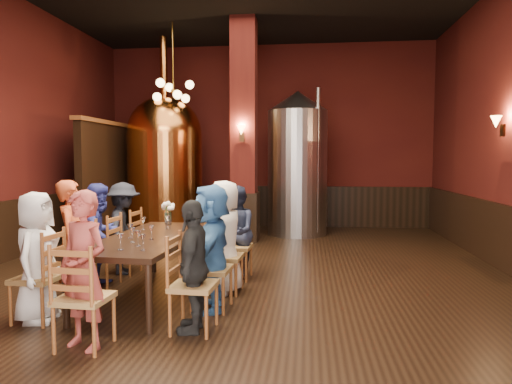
# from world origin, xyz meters

# --- Properties ---
(room) EXTENTS (10.00, 10.02, 4.50)m
(room) POSITION_xyz_m (0.00, 0.00, 2.25)
(room) COLOR black
(room) RESTS_ON ground
(wainscot_back) EXTENTS (7.90, 0.08, 1.00)m
(wainscot_back) POSITION_xyz_m (0.00, 4.96, 0.50)
(wainscot_back) COLOR black
(wainscot_back) RESTS_ON ground
(column) EXTENTS (0.58, 0.58, 4.50)m
(column) POSITION_xyz_m (-0.30, 2.80, 2.25)
(column) COLOR #47140F
(column) RESTS_ON ground
(partition) EXTENTS (0.22, 3.50, 2.40)m
(partition) POSITION_xyz_m (-3.20, 3.20, 1.20)
(partition) COLOR black
(partition) RESTS_ON ground
(pendant_cluster) EXTENTS (0.90, 0.90, 1.70)m
(pendant_cluster) POSITION_xyz_m (-1.80, 2.90, 3.10)
(pendant_cluster) COLOR #A57226
(pendant_cluster) RESTS_ON room
(sconce_wall) EXTENTS (0.20, 0.20, 0.36)m
(sconce_wall) POSITION_xyz_m (3.90, 0.80, 2.20)
(sconce_wall) COLOR black
(sconce_wall) RESTS_ON room
(sconce_column) EXTENTS (0.20, 0.20, 0.36)m
(sconce_column) POSITION_xyz_m (-0.30, 2.50, 2.20)
(sconce_column) COLOR black
(sconce_column) RESTS_ON column
(dining_table) EXTENTS (1.13, 2.45, 0.75)m
(dining_table) POSITION_xyz_m (-0.90, -1.11, 0.69)
(dining_table) COLOR black
(dining_table) RESTS_ON ground
(chair_0) EXTENTS (0.48, 0.48, 0.92)m
(chair_0) POSITION_xyz_m (-1.80, -2.06, 0.46)
(chair_0) COLOR #955326
(chair_0) RESTS_ON ground
(person_0) EXTENTS (0.51, 0.71, 1.36)m
(person_0) POSITION_xyz_m (-1.80, -2.06, 0.68)
(person_0) COLOR white
(person_0) RESTS_ON ground
(chair_1) EXTENTS (0.48, 0.48, 0.92)m
(chair_1) POSITION_xyz_m (-1.77, -1.39, 0.46)
(chair_1) COLOR #955326
(chair_1) RESTS_ON ground
(person_1) EXTENTS (0.46, 0.60, 1.45)m
(person_1) POSITION_xyz_m (-1.77, -1.39, 0.72)
(person_1) COLOR #A83E1C
(person_1) RESTS_ON ground
(chair_2) EXTENTS (0.48, 0.48, 0.92)m
(chair_2) POSITION_xyz_m (-1.73, -0.73, 0.46)
(chair_2) COLOR #955326
(chair_2) RESTS_ON ground
(person_2) EXTENTS (0.43, 0.71, 1.38)m
(person_2) POSITION_xyz_m (-1.73, -0.73, 0.69)
(person_2) COLOR navy
(person_2) RESTS_ON ground
(chair_3) EXTENTS (0.48, 0.48, 0.92)m
(chair_3) POSITION_xyz_m (-1.70, -0.06, 0.46)
(chair_3) COLOR #955326
(chair_3) RESTS_ON ground
(person_3) EXTENTS (0.69, 0.97, 1.35)m
(person_3) POSITION_xyz_m (-1.70, -0.06, 0.68)
(person_3) COLOR black
(person_3) RESTS_ON ground
(chair_4) EXTENTS (0.48, 0.48, 0.92)m
(chair_4) POSITION_xyz_m (-0.11, -2.15, 0.46)
(chair_4) COLOR #955326
(chair_4) RESTS_ON ground
(person_4) EXTENTS (0.36, 0.78, 1.31)m
(person_4) POSITION_xyz_m (-0.11, -2.15, 0.65)
(person_4) COLOR black
(person_4) RESTS_ON ground
(chair_5) EXTENTS (0.48, 0.48, 0.92)m
(chair_5) POSITION_xyz_m (-0.07, -1.48, 0.46)
(chair_5) COLOR #955326
(chair_5) RESTS_ON ground
(person_5) EXTENTS (0.58, 1.36, 1.42)m
(person_5) POSITION_xyz_m (-0.07, -1.48, 0.71)
(person_5) COLOR #396EAC
(person_5) RESTS_ON ground
(chair_6) EXTENTS (0.48, 0.48, 0.92)m
(chair_6) POSITION_xyz_m (-0.04, -0.82, 0.46)
(chair_6) COLOR #955326
(chair_6) RESTS_ON ground
(person_6) EXTENTS (0.61, 0.79, 1.43)m
(person_6) POSITION_xyz_m (-0.04, -0.82, 0.71)
(person_6) COLOR silver
(person_6) RESTS_ON ground
(chair_7) EXTENTS (0.48, 0.48, 0.92)m
(chair_7) POSITION_xyz_m (-0.00, -0.15, 0.46)
(chair_7) COLOR #955326
(chair_7) RESTS_ON ground
(person_7) EXTENTS (0.48, 0.70, 1.32)m
(person_7) POSITION_xyz_m (-0.00, -0.15, 0.66)
(person_7) COLOR #1D243B
(person_7) RESTS_ON ground
(chair_8) EXTENTS (0.48, 0.48, 0.92)m
(chair_8) POSITION_xyz_m (-0.99, -2.65, 0.46)
(chair_8) COLOR #955326
(chair_8) RESTS_ON ground
(person_8) EXTENTS (0.61, 0.51, 1.43)m
(person_8) POSITION_xyz_m (-0.99, -2.65, 0.71)
(person_8) COLOR #973932
(person_8) RESTS_ON ground
(copper_kettle) EXTENTS (1.83, 1.83, 4.33)m
(copper_kettle) POSITION_xyz_m (-2.15, 3.37, 1.58)
(copper_kettle) COLOR black
(copper_kettle) RESTS_ON ground
(steel_vessel) EXTENTS (1.38, 1.38, 3.18)m
(steel_vessel) POSITION_xyz_m (0.77, 3.72, 1.59)
(steel_vessel) COLOR #B2B2B7
(steel_vessel) RESTS_ON ground
(rose_vase) EXTENTS (0.20, 0.20, 0.34)m
(rose_vase) POSITION_xyz_m (-1.00, -0.10, 0.97)
(rose_vase) COLOR white
(rose_vase) RESTS_ON dining_table
(wine_glass_0) EXTENTS (0.07, 0.07, 0.17)m
(wine_glass_0) POSITION_xyz_m (-0.83, -1.73, 0.83)
(wine_glass_0) COLOR white
(wine_glass_0) RESTS_ON dining_table
(wine_glass_1) EXTENTS (0.07, 0.07, 0.17)m
(wine_glass_1) POSITION_xyz_m (-0.90, -0.47, 0.83)
(wine_glass_1) COLOR white
(wine_glass_1) RESTS_ON dining_table
(wine_glass_2) EXTENTS (0.07, 0.07, 0.17)m
(wine_glass_2) POSITION_xyz_m (-0.69, -1.95, 0.83)
(wine_glass_2) COLOR white
(wine_glass_2) RESTS_ON dining_table
(wine_glass_3) EXTENTS (0.07, 0.07, 0.17)m
(wine_glass_3) POSITION_xyz_m (-0.97, -1.52, 0.83)
(wine_glass_3) COLOR white
(wine_glass_3) RESTS_ON dining_table
(wine_glass_4) EXTENTS (0.07, 0.07, 0.17)m
(wine_glass_4) POSITION_xyz_m (-0.82, -1.33, 0.83)
(wine_glass_4) COLOR white
(wine_glass_4) RESTS_ON dining_table
(wine_glass_5) EXTENTS (0.07, 0.07, 0.17)m
(wine_glass_5) POSITION_xyz_m (-1.10, -1.26, 0.83)
(wine_glass_5) COLOR white
(wine_glass_5) RESTS_ON dining_table
(wine_glass_6) EXTENTS (0.07, 0.07, 0.17)m
(wine_glass_6) POSITION_xyz_m (-1.18, -0.64, 0.83)
(wine_glass_6) COLOR white
(wine_glass_6) RESTS_ON dining_table
(wine_glass_7) EXTENTS (0.07, 0.07, 0.17)m
(wine_glass_7) POSITION_xyz_m (-0.94, -1.95, 0.83)
(wine_glass_7) COLOR white
(wine_glass_7) RESTS_ON dining_table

